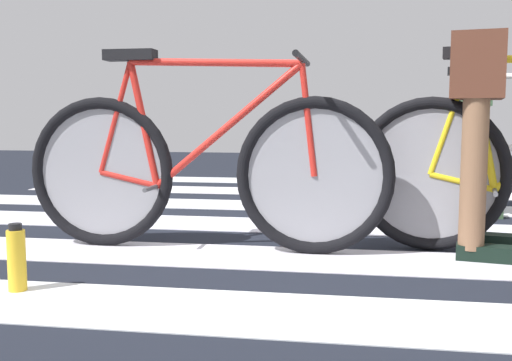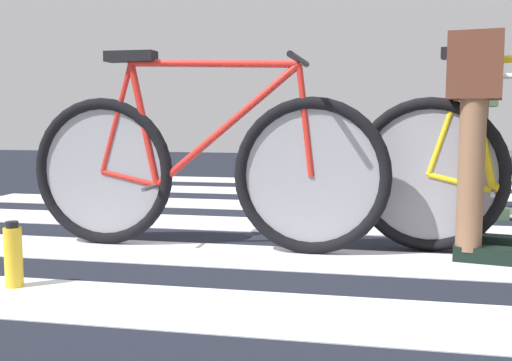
{
  "view_description": "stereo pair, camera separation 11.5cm",
  "coord_description": "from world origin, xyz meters",
  "px_view_note": "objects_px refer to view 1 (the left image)",
  "views": [
    {
      "loc": [
        0.09,
        -2.8,
        0.65
      ],
      "look_at": [
        -0.39,
        0.16,
        0.32
      ],
      "focal_mm": 42.03,
      "sensor_mm": 36.0,
      "label": 1
    },
    {
      "loc": [
        0.2,
        -2.8,
        0.65
      ],
      "look_at": [
        -0.39,
        0.16,
        0.32
      ],
      "focal_mm": 42.03,
      "sensor_mm": 36.0,
      "label": 2
    }
  ],
  "objects_px": {
    "bicycle_1_of_3": "(203,168)",
    "water_bottle": "(17,259)",
    "cyclist_2_of_3": "(477,114)",
    "cyclist_3_of_3": "(472,116)"
  },
  "relations": [
    {
      "from": "bicycle_1_of_3",
      "to": "water_bottle",
      "type": "height_order",
      "value": "bicycle_1_of_3"
    },
    {
      "from": "water_bottle",
      "to": "cyclist_2_of_3",
      "type": "bearing_deg",
      "value": 27.0
    },
    {
      "from": "bicycle_1_of_3",
      "to": "cyclist_2_of_3",
      "type": "relative_size",
      "value": 1.77
    },
    {
      "from": "water_bottle",
      "to": "bicycle_1_of_3",
      "type": "bearing_deg",
      "value": 56.56
    },
    {
      "from": "bicycle_1_of_3",
      "to": "cyclist_3_of_3",
      "type": "distance_m",
      "value": 1.95
    },
    {
      "from": "cyclist_2_of_3",
      "to": "cyclist_3_of_3",
      "type": "relative_size",
      "value": 1.02
    },
    {
      "from": "cyclist_2_of_3",
      "to": "cyclist_3_of_3",
      "type": "xyz_separation_m",
      "value": [
        0.2,
        1.18,
        -0.01
      ]
    },
    {
      "from": "bicycle_1_of_3",
      "to": "water_bottle",
      "type": "bearing_deg",
      "value": -122.54
    },
    {
      "from": "cyclist_3_of_3",
      "to": "water_bottle",
      "type": "distance_m",
      "value": 2.86
    },
    {
      "from": "bicycle_1_of_3",
      "to": "cyclist_3_of_3",
      "type": "relative_size",
      "value": 1.8
    }
  ]
}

